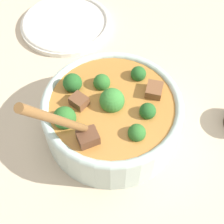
# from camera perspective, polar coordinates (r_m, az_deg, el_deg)

# --- Properties ---
(ground_plane) EXTENTS (4.00, 4.00, 0.00)m
(ground_plane) POSITION_cam_1_polar(r_m,az_deg,el_deg) (0.61, -0.00, -2.99)
(ground_plane) COLOR #C6B293
(stew_bowl) EXTENTS (0.29, 0.25, 0.27)m
(stew_bowl) POSITION_cam_1_polar(r_m,az_deg,el_deg) (0.57, -0.08, -0.33)
(stew_bowl) COLOR #B2C6BC
(stew_bowl) RESTS_ON ground_plane
(empty_plate) EXTENTS (0.23, 0.23, 0.02)m
(empty_plate) POSITION_cam_1_polar(r_m,az_deg,el_deg) (0.82, -8.37, 15.80)
(empty_plate) COLOR silver
(empty_plate) RESTS_ON ground_plane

